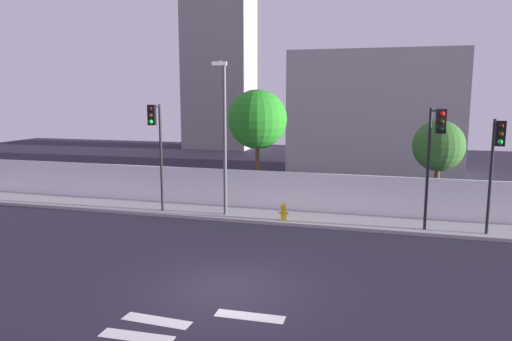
{
  "coord_description": "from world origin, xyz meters",
  "views": [
    {
      "loc": [
        4.36,
        -12.56,
        5.58
      ],
      "look_at": [
        -0.95,
        6.5,
        2.45
      ],
      "focal_mm": 33.67,
      "sensor_mm": 36.0,
      "label": 1
    }
  ],
  "objects_px": {
    "traffic_light_center": "(435,143)",
    "roadside_tree_leftmost": "(257,120)",
    "fire_hydrant": "(284,211)",
    "traffic_light_right": "(496,152)",
    "roadside_tree_midleft": "(439,146)",
    "traffic_light_left": "(156,135)",
    "street_lamp_curbside": "(224,127)"
  },
  "relations": [
    {
      "from": "traffic_light_center",
      "to": "roadside_tree_leftmost",
      "type": "height_order",
      "value": "roadside_tree_leftmost"
    },
    {
      "from": "fire_hydrant",
      "to": "traffic_light_right",
      "type": "bearing_deg",
      "value": -4.64
    },
    {
      "from": "roadside_tree_leftmost",
      "to": "roadside_tree_midleft",
      "type": "xyz_separation_m",
      "value": [
        8.61,
        0.0,
        -1.09
      ]
    },
    {
      "from": "traffic_light_left",
      "to": "traffic_light_right",
      "type": "xyz_separation_m",
      "value": [
        13.98,
        -0.35,
        -0.29
      ]
    },
    {
      "from": "traffic_light_center",
      "to": "roadside_tree_midleft",
      "type": "distance_m",
      "value": 3.99
    },
    {
      "from": "traffic_light_center",
      "to": "roadside_tree_leftmost",
      "type": "bearing_deg",
      "value": 154.1
    },
    {
      "from": "traffic_light_right",
      "to": "fire_hydrant",
      "type": "distance_m",
      "value": 8.66
    },
    {
      "from": "roadside_tree_midleft",
      "to": "traffic_light_left",
      "type": "bearing_deg",
      "value": -163.68
    },
    {
      "from": "street_lamp_curbside",
      "to": "roadside_tree_midleft",
      "type": "distance_m",
      "value": 9.84
    },
    {
      "from": "traffic_light_left",
      "to": "traffic_light_center",
      "type": "xyz_separation_m",
      "value": [
        11.84,
        -0.31,
        -0.02
      ]
    },
    {
      "from": "traffic_light_left",
      "to": "fire_hydrant",
      "type": "bearing_deg",
      "value": 3.03
    },
    {
      "from": "street_lamp_curbside",
      "to": "fire_hydrant",
      "type": "distance_m",
      "value": 4.54
    },
    {
      "from": "roadside_tree_midleft",
      "to": "traffic_light_right",
      "type": "bearing_deg",
      "value": -67.81
    },
    {
      "from": "traffic_light_right",
      "to": "roadside_tree_midleft",
      "type": "height_order",
      "value": "traffic_light_right"
    },
    {
      "from": "traffic_light_left",
      "to": "traffic_light_center",
      "type": "height_order",
      "value": "traffic_light_left"
    },
    {
      "from": "traffic_light_left",
      "to": "traffic_light_right",
      "type": "height_order",
      "value": "traffic_light_left"
    },
    {
      "from": "traffic_light_right",
      "to": "roadside_tree_midleft",
      "type": "bearing_deg",
      "value": 112.19
    },
    {
      "from": "traffic_light_center",
      "to": "fire_hydrant",
      "type": "relative_size",
      "value": 6.61
    },
    {
      "from": "street_lamp_curbside",
      "to": "roadside_tree_leftmost",
      "type": "xyz_separation_m",
      "value": [
        0.66,
        3.16,
        0.19
      ]
    },
    {
      "from": "street_lamp_curbside",
      "to": "roadside_tree_midleft",
      "type": "relative_size",
      "value": 1.54
    },
    {
      "from": "traffic_light_left",
      "to": "street_lamp_curbside",
      "type": "distance_m",
      "value": 3.15
    },
    {
      "from": "roadside_tree_midleft",
      "to": "fire_hydrant",
      "type": "bearing_deg",
      "value": -153.04
    },
    {
      "from": "roadside_tree_midleft",
      "to": "roadside_tree_leftmost",
      "type": "bearing_deg",
      "value": 180.0
    },
    {
      "from": "traffic_light_right",
      "to": "roadside_tree_leftmost",
      "type": "bearing_deg",
      "value": 158.79
    },
    {
      "from": "fire_hydrant",
      "to": "roadside_tree_midleft",
      "type": "distance_m",
      "value": 7.79
    },
    {
      "from": "street_lamp_curbside",
      "to": "roadside_tree_leftmost",
      "type": "bearing_deg",
      "value": 78.18
    },
    {
      "from": "fire_hydrant",
      "to": "roadside_tree_leftmost",
      "type": "relative_size",
      "value": 0.13
    },
    {
      "from": "fire_hydrant",
      "to": "roadside_tree_midleft",
      "type": "xyz_separation_m",
      "value": [
        6.51,
        3.31,
        2.71
      ]
    },
    {
      "from": "street_lamp_curbside",
      "to": "fire_hydrant",
      "type": "bearing_deg",
      "value": -3.03
    },
    {
      "from": "fire_hydrant",
      "to": "roadside_tree_midleft",
      "type": "height_order",
      "value": "roadside_tree_midleft"
    },
    {
      "from": "traffic_light_left",
      "to": "fire_hydrant",
      "type": "xyz_separation_m",
      "value": [
        5.85,
        0.31,
        -3.22
      ]
    },
    {
      "from": "traffic_light_left",
      "to": "roadside_tree_leftmost",
      "type": "xyz_separation_m",
      "value": [
        3.75,
        3.62,
        0.58
      ]
    }
  ]
}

